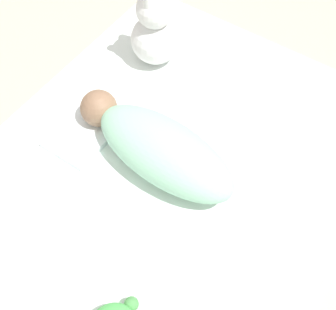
# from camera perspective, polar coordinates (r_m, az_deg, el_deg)

# --- Properties ---
(ground_plane) EXTENTS (12.00, 12.00, 0.00)m
(ground_plane) POSITION_cam_1_polar(r_m,az_deg,el_deg) (1.54, 0.37, -3.47)
(ground_plane) COLOR #B2A893
(bed_mattress) EXTENTS (1.29, 1.07, 0.13)m
(bed_mattress) POSITION_cam_1_polar(r_m,az_deg,el_deg) (1.48, 0.38, -2.20)
(bed_mattress) COLOR white
(bed_mattress) RESTS_ON ground_plane
(burp_cloth) EXTENTS (0.25, 0.16, 0.02)m
(burp_cloth) POSITION_cam_1_polar(r_m,az_deg,el_deg) (1.51, -9.88, 3.01)
(burp_cloth) COLOR white
(burp_cloth) RESTS_ON bed_mattress
(swaddled_baby) EXTENTS (0.24, 0.57, 0.16)m
(swaddled_baby) POSITION_cam_1_polar(r_m,az_deg,el_deg) (1.37, -1.27, 0.92)
(swaddled_baby) COLOR #99D6B2
(swaddled_baby) RESTS_ON bed_mattress
(bunny_plush) EXTENTS (0.17, 0.17, 0.34)m
(bunny_plush) POSITION_cam_1_polar(r_m,az_deg,el_deg) (1.63, -1.57, 14.92)
(bunny_plush) COLOR white
(bunny_plush) RESTS_ON bed_mattress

